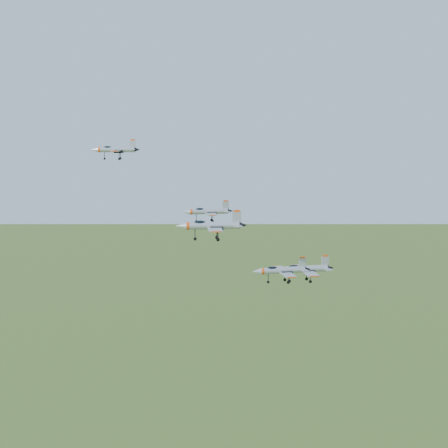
{
  "coord_description": "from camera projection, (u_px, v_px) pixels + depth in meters",
  "views": [
    {
      "loc": [
        7.36,
        -128.85,
        149.14
      ],
      "look_at": [
        2.29,
        -3.53,
        130.23
      ],
      "focal_mm": 50.0,
      "sensor_mm": 36.0,
      "label": 1
    }
  ],
  "objects": [
    {
      "name": "jet_right_low",
      "position": [
        281.0,
        270.0,
        123.22
      ],
      "size": [
        12.03,
        10.18,
        3.25
      ],
      "rotation": [
        0.0,
        0.0,
        0.25
      ],
      "color": "#A3A7AF"
    },
    {
      "name": "jet_right_high",
      "position": [
        211.0,
        225.0,
        107.98
      ],
      "size": [
        12.55,
        10.47,
        3.35
      ],
      "rotation": [
        0.0,
        0.0,
        0.13
      ],
      "color": "#A3A7AF"
    },
    {
      "name": "jet_lead",
      "position": [
        115.0,
        149.0,
        138.13
      ],
      "size": [
        10.9,
        9.01,
        2.91
      ],
      "rotation": [
        0.0,
        0.0,
        0.07
      ],
      "color": "#A3A7AF"
    },
    {
      "name": "jet_left_high",
      "position": [
        207.0,
        211.0,
        130.53
      ],
      "size": [
        10.77,
        9.07,
        2.89
      ],
      "rotation": [
        0.0,
        0.0,
        0.21
      ],
      "color": "#A3A7AF"
    },
    {
      "name": "jet_left_low",
      "position": [
        303.0,
        269.0,
        134.1
      ],
      "size": [
        13.63,
        11.51,
        3.67
      ],
      "rotation": [
        0.0,
        0.0,
        0.23
      ],
      "color": "#A3A7AF"
    }
  ]
}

